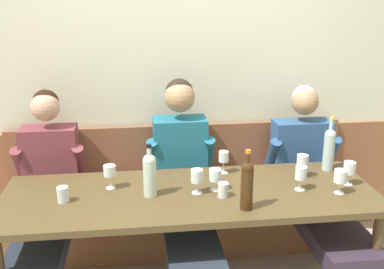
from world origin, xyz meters
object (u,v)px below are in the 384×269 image
Objects in this scene: wine_glass_center_rear at (349,168)px; dining_table at (190,205)px; wine_glass_right_end at (224,158)px; wine_bottle_clear_water at (150,173)px; water_tumbler_left at (223,190)px; wine_bottle_green_tall at (329,148)px; wine_glass_mid_right at (301,174)px; person_right_seat at (316,189)px; person_center_right_seat at (184,185)px; person_left_seat at (45,200)px; wine_glass_near_bucket at (341,177)px; wall_bench at (180,214)px; wine_glass_by_bottle at (110,172)px; wine_glass_left_end at (215,175)px; wine_glass_mid_left at (197,177)px; wine_glass_center_front at (302,161)px; wine_bottle_amber_mid at (247,183)px; water_tumbler_center at (63,194)px.

dining_table is at bearing 179.43° from wine_glass_center_rear.
wine_glass_right_end reaches higher than dining_table.
wine_bottle_clear_water is 3.71× the size of water_tumbler_left.
wine_bottle_green_tall reaches higher than wine_glass_mid_right.
person_right_seat reaches higher than wine_glass_center_rear.
wine_glass_right_end is at bearing -11.16° from person_center_right_seat.
person_left_seat reaches higher than wine_glass_near_bucket.
wall_bench is 17.06× the size of wine_glass_by_bottle.
water_tumbler_left is at bearing -24.61° from dining_table.
wine_glass_by_bottle is at bearing -156.63° from person_center_right_seat.
person_center_right_seat is at bearing 116.29° from wine_glass_left_end.
wine_glass_mid_right reaches higher than wine_glass_near_bucket.
person_left_seat is 14.81× the size of water_tumbler_left.
wine_glass_by_bottle is (-0.48, 0.12, 0.19)m from dining_table.
wine_glass_mid_right and wine_glass_mid_left have the same top height.
water_tumbler_left is (0.19, -0.41, 0.14)m from person_center_right_seat.
wine_glass_mid_right is (0.67, -0.68, 0.58)m from wall_bench.
wine_glass_center_front is 1.00× the size of wine_glass_mid_left.
wine_glass_mid_left is (-0.71, -0.16, -0.01)m from wine_glass_center_front.
wine_glass_mid_left reaches higher than wine_glass_near_bucket.
person_center_right_seat is 0.40m from wine_glass_mid_left.
wine_glass_center_front is at bearing -141.85° from person_right_seat.
wine_glass_left_end is at bearing -63.71° from person_center_right_seat.
wine_bottle_amber_mid is at bearing -26.03° from wine_glass_by_bottle.
dining_table is 14.88× the size of wine_glass_mid_right.
water_tumbler_left is (0.15, -0.07, -0.06)m from wine_glass_mid_left.
wine_bottle_clear_water is at bearing -149.92° from wine_glass_right_end.
person_left_seat is 0.42m from water_tumbler_center.
person_right_seat is at bearing 104.84° from wine_glass_center_rear.
wine_bottle_green_tall is at bearing 9.39° from water_tumbler_center.
wall_bench is at bearing 158.64° from person_right_seat.
wine_glass_near_bucket is at bearing -13.02° from person_left_seat.
dining_table is at bearing -89.46° from person_center_right_seat.
person_right_seat reaches higher than wine_glass_near_bucket.
wine_bottle_clear_water is 2.11× the size of wine_glass_mid_left.
wine_glass_right_end reaches higher than water_tumbler_center.
wine_glass_right_end is 0.52m from wine_glass_mid_right.
person_center_right_seat is 0.33m from wine_glass_right_end.
wine_glass_center_rear is at bearing 0.41° from wine_glass_mid_left.
wall_bench is at bearing 146.58° from wine_glass_center_front.
wine_glass_left_end is (-0.73, 0.13, -0.01)m from wine_glass_near_bucket.
wine_bottle_green_tall reaches higher than wine_glass_near_bucket.
wall_bench is 1.04m from person_right_seat.
person_left_seat is 1.01× the size of person_right_seat.
wine_glass_center_rear is (0.08, -0.29, 0.26)m from person_right_seat.
wine_glass_by_bottle is (-1.45, -0.13, -0.05)m from wine_bottle_green_tall.
person_right_seat reaches higher than wine_glass_mid_left.
wine_bottle_amber_mid is 0.44m from wine_glass_mid_right.
water_tumbler_left is at bearing -18.90° from person_left_seat.
wine_glass_near_bucket reaches higher than water_tumbler_center.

